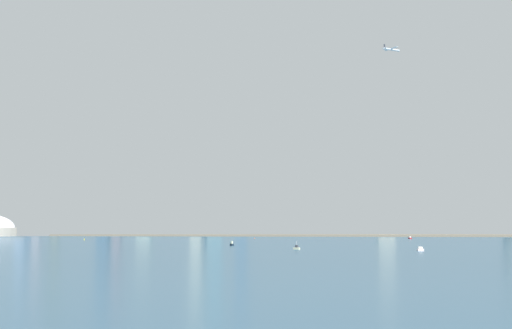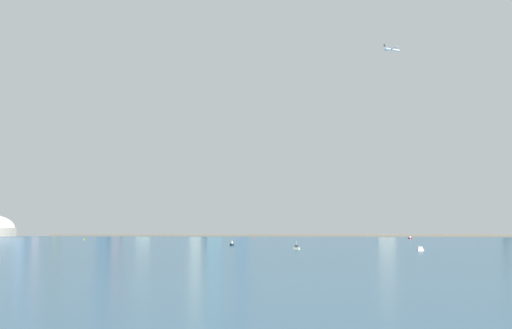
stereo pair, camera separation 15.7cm
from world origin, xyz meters
The scene contains 21 objects.
ground_plane centered at (0.00, 0.00, 0.00)m, with size 6000.00×6000.00×0.00m, color #2D536D.
waterfront_pier centered at (0.00, 477.46, 1.32)m, with size 984.09×40.04×2.64m, color #746A59.
observation_tower centered at (-347.48, 490.54, 174.90)m, with size 44.00×44.00×359.46m.
skyscraper_0 centered at (-261.51, 528.03, 69.81)m, with size 12.46×17.53×168.43m.
skyscraper_1 centered at (-104.02, 495.33, 89.13)m, with size 22.19×12.49×191.36m.
skyscraper_2 centered at (361.87, 597.16, 46.13)m, with size 25.55×20.29×92.25m.
skyscraper_3 centered at (-403.95, 507.46, 49.58)m, with size 15.15×27.05×122.36m.
skyscraper_4 centered at (-228.45, 573.28, 27.87)m, with size 22.43×24.47×78.52m.
skyscraper_5 centered at (-119.99, 563.74, 30.63)m, with size 17.35×17.26×67.36m.
skyscraper_6 centered at (-135.24, 518.59, 74.88)m, with size 16.50×22.37×149.75m.
skyscraper_7 centered at (-301.70, 591.30, 84.83)m, with size 20.85×14.39×183.08m.
skyscraper_8 centered at (150.03, 506.90, 46.41)m, with size 24.63×22.44×99.29m.
skyscraper_9 centered at (-64.32, 492.74, 79.71)m, with size 17.11×16.82×159.41m.
skyscraper_11 centered at (-393.55, 538.29, 61.06)m, with size 13.18×13.26×128.51m.
boat_0 centered at (-45.57, 169.63, 1.69)m, with size 4.88×7.83×4.66m.
boat_1 centered at (20.57, 99.23, 1.47)m, with size 6.27×6.39×7.80m.
boat_2 centered at (165.73, 381.82, 1.22)m, with size 3.88×9.15×3.40m.
boat_3 centered at (128.98, 86.25, 1.28)m, with size 6.96×18.04×3.50m.
channel_buoy_0 centered at (-241.52, 304.52, 1.41)m, with size 1.00×1.00×2.82m, color yellow.
channel_buoy_1 centered at (-36.07, 367.66, 0.86)m, with size 1.03×1.03×1.72m, color #E54C19.
airplane centered at (154.90, 454.24, 268.17)m, with size 26.98×24.94×7.74m.
Camera 2 is at (25.42, -525.13, 31.94)m, focal length 48.10 mm.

